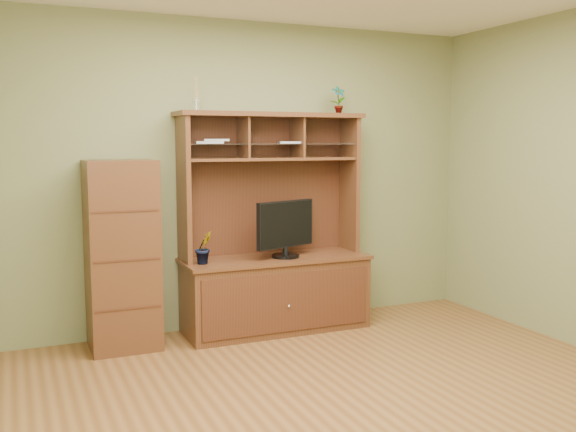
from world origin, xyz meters
TOP-DOWN VIEW (x-y plane):
  - room at (0.00, 0.00)m, footprint 4.54×4.04m
  - media_hutch at (0.19, 1.73)m, footprint 1.66×0.61m
  - monitor at (0.26, 1.65)m, footprint 0.60×0.26m
  - orchid_plant at (-0.47, 1.65)m, footprint 0.18×0.16m
  - top_plant at (0.85, 1.80)m, footprint 0.13×0.09m
  - reed_diffuser at (-0.47, 1.80)m, footprint 0.06×0.06m
  - magazines at (-0.10, 1.80)m, footprint 1.00×0.22m
  - side_cabinet at (-1.11, 1.74)m, footprint 0.54×0.49m

SIDE VIEW (x-z plane):
  - media_hutch at x=0.19m, z-range -0.43..1.47m
  - side_cabinet at x=-1.11m, z-range 0.00..1.51m
  - orchid_plant at x=-0.47m, z-range 0.65..0.92m
  - monitor at x=0.26m, z-range 0.66..1.16m
  - room at x=0.00m, z-range -0.02..2.72m
  - magazines at x=-0.10m, z-range 1.63..1.67m
  - reed_diffuser at x=-0.47m, z-range 1.87..2.16m
  - top_plant at x=0.85m, z-range 1.90..2.15m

